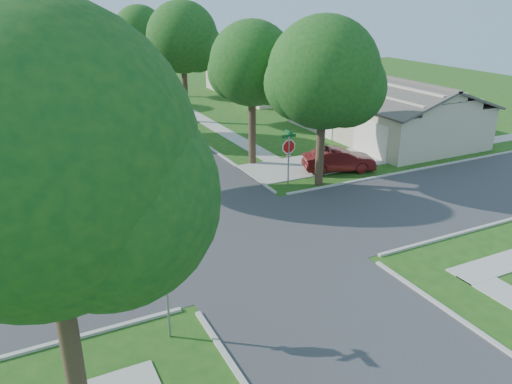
{
  "coord_description": "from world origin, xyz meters",
  "views": [
    {
      "loc": [
        -7.84,
        -16.7,
        9.35
      ],
      "look_at": [
        0.96,
        0.99,
        1.6
      ],
      "focal_mm": 35.0,
      "sensor_mm": 36.0,
      "label": 1
    }
  ],
  "objects_px": {
    "car_curb_east": "(153,103)",
    "tree_w_near": "(77,69)",
    "tree_e_near": "(253,68)",
    "house_ne_near": "(381,114)",
    "house_ne_far": "(266,79)",
    "car_driveway": "(339,160)",
    "stop_sign_ne": "(289,149)",
    "tree_w_mid": "(51,42)",
    "car_curb_west": "(59,90)",
    "tree_e_mid": "(183,41)",
    "tree_ne_corner": "(324,78)",
    "stop_sign_sw": "(166,277)",
    "tree_w_far": "(38,42)",
    "tree_sw_corner": "(46,173)",
    "tree_e_far": "(140,34)"
  },
  "relations": [
    {
      "from": "tree_e_near",
      "to": "tree_sw_corner",
      "type": "xyz_separation_m",
      "value": [
        -12.19,
        -16.0,
        0.62
      ]
    },
    {
      "from": "stop_sign_ne",
      "to": "car_driveway",
      "type": "bearing_deg",
      "value": 11.88
    },
    {
      "from": "tree_e_mid",
      "to": "house_ne_near",
      "type": "bearing_deg",
      "value": -41.7
    },
    {
      "from": "tree_e_near",
      "to": "house_ne_near",
      "type": "xyz_separation_m",
      "value": [
        11.24,
        1.99,
        -4.13
      ]
    },
    {
      "from": "tree_w_near",
      "to": "car_curb_east",
      "type": "distance_m",
      "value": 18.97
    },
    {
      "from": "tree_w_far",
      "to": "house_ne_near",
      "type": "xyz_separation_m",
      "value": [
        20.64,
        -23.01,
        -3.99
      ]
    },
    {
      "from": "tree_e_near",
      "to": "stop_sign_ne",
      "type": "bearing_deg",
      "value": -90.68
    },
    {
      "from": "stop_sign_ne",
      "to": "car_curb_east",
      "type": "relative_size",
      "value": 0.63
    },
    {
      "from": "tree_e_near",
      "to": "tree_ne_corner",
      "type": "xyz_separation_m",
      "value": [
        1.61,
        -4.8,
        -0.05
      ]
    },
    {
      "from": "tree_ne_corner",
      "to": "car_curb_east",
      "type": "bearing_deg",
      "value": 98.47
    },
    {
      "from": "tree_e_near",
      "to": "tree_w_near",
      "type": "relative_size",
      "value": 0.92
    },
    {
      "from": "tree_w_mid",
      "to": "car_driveway",
      "type": "bearing_deg",
      "value": -49.72
    },
    {
      "from": "tree_w_mid",
      "to": "car_curb_east",
      "type": "xyz_separation_m",
      "value": [
        7.84,
        4.43,
        -5.68
      ]
    },
    {
      "from": "tree_w_near",
      "to": "tree_sw_corner",
      "type": "xyz_separation_m",
      "value": [
        -2.79,
        -16.0,
        0.15
      ]
    },
    {
      "from": "tree_w_mid",
      "to": "house_ne_near",
      "type": "bearing_deg",
      "value": -25.88
    },
    {
      "from": "tree_e_mid",
      "to": "car_driveway",
      "type": "height_order",
      "value": "tree_e_mid"
    },
    {
      "from": "car_curb_west",
      "to": "tree_ne_corner",
      "type": "bearing_deg",
      "value": 102.85
    },
    {
      "from": "stop_sign_ne",
      "to": "car_curb_west",
      "type": "distance_m",
      "value": 33.04
    },
    {
      "from": "tree_ne_corner",
      "to": "house_ne_near",
      "type": "distance_m",
      "value": 12.47
    },
    {
      "from": "tree_w_mid",
      "to": "car_curb_east",
      "type": "height_order",
      "value": "tree_w_mid"
    },
    {
      "from": "tree_w_mid",
      "to": "tree_e_near",
      "type": "bearing_deg",
      "value": -51.95
    },
    {
      "from": "tree_ne_corner",
      "to": "car_curb_east",
      "type": "xyz_separation_m",
      "value": [
        -3.16,
        21.23,
        -4.78
      ]
    },
    {
      "from": "stop_sign_sw",
      "to": "car_driveway",
      "type": "bearing_deg",
      "value": 37.69
    },
    {
      "from": "tree_ne_corner",
      "to": "tree_w_far",
      "type": "bearing_deg",
      "value": 110.28
    },
    {
      "from": "car_curb_east",
      "to": "car_driveway",
      "type": "bearing_deg",
      "value": -81.46
    },
    {
      "from": "tree_w_far",
      "to": "tree_e_mid",
      "type": "bearing_deg",
      "value": -54.1
    },
    {
      "from": "car_driveway",
      "to": "tree_ne_corner",
      "type": "bearing_deg",
      "value": 139.8
    },
    {
      "from": "tree_e_mid",
      "to": "tree_sw_corner",
      "type": "relative_size",
      "value": 0.96
    },
    {
      "from": "tree_w_near",
      "to": "tree_sw_corner",
      "type": "distance_m",
      "value": 16.24
    },
    {
      "from": "stop_sign_sw",
      "to": "tree_e_mid",
      "type": "height_order",
      "value": "tree_e_mid"
    },
    {
      "from": "stop_sign_ne",
      "to": "house_ne_far",
      "type": "bearing_deg",
      "value": 65.07
    },
    {
      "from": "tree_w_mid",
      "to": "tree_e_far",
      "type": "bearing_deg",
      "value": 54.15
    },
    {
      "from": "house_ne_far",
      "to": "car_driveway",
      "type": "relative_size",
      "value": 3.34
    },
    {
      "from": "house_ne_far",
      "to": "car_curb_east",
      "type": "bearing_deg",
      "value": -164.46
    },
    {
      "from": "tree_w_near",
      "to": "tree_w_mid",
      "type": "distance_m",
      "value": 12.01
    },
    {
      "from": "car_driveway",
      "to": "car_curb_west",
      "type": "distance_m",
      "value": 33.37
    },
    {
      "from": "tree_w_mid",
      "to": "tree_e_mid",
      "type": "bearing_deg",
      "value": -0.0
    },
    {
      "from": "house_ne_near",
      "to": "car_curb_west",
      "type": "xyz_separation_m",
      "value": [
        -19.19,
        25.76,
        -0.79
      ]
    },
    {
      "from": "tree_ne_corner",
      "to": "house_ne_near",
      "type": "bearing_deg",
      "value": 35.18
    },
    {
      "from": "car_driveway",
      "to": "stop_sign_sw",
      "type": "bearing_deg",
      "value": 146.38
    },
    {
      "from": "tree_w_near",
      "to": "house_ne_far",
      "type": "distance_m",
      "value": 29.1
    },
    {
      "from": "tree_w_far",
      "to": "car_driveway",
      "type": "bearing_deg",
      "value": -65.23
    },
    {
      "from": "car_curb_east",
      "to": "tree_w_near",
      "type": "bearing_deg",
      "value": -121.87
    },
    {
      "from": "stop_sign_ne",
      "to": "tree_e_far",
      "type": "bearing_deg",
      "value": 89.9
    },
    {
      "from": "tree_e_mid",
      "to": "tree_ne_corner",
      "type": "bearing_deg",
      "value": -84.55
    },
    {
      "from": "tree_e_far",
      "to": "tree_w_far",
      "type": "bearing_deg",
      "value": -180.0
    },
    {
      "from": "tree_e_far",
      "to": "tree_ne_corner",
      "type": "height_order",
      "value": "tree_e_far"
    },
    {
      "from": "stop_sign_ne",
      "to": "house_ne_near",
      "type": "height_order",
      "value": "house_ne_near"
    },
    {
      "from": "tree_e_mid",
      "to": "car_curb_west",
      "type": "xyz_separation_m",
      "value": [
        -7.96,
        15.75,
        -5.53
      ]
    },
    {
      "from": "tree_e_near",
      "to": "tree_ne_corner",
      "type": "height_order",
      "value": "tree_ne_corner"
    }
  ]
}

